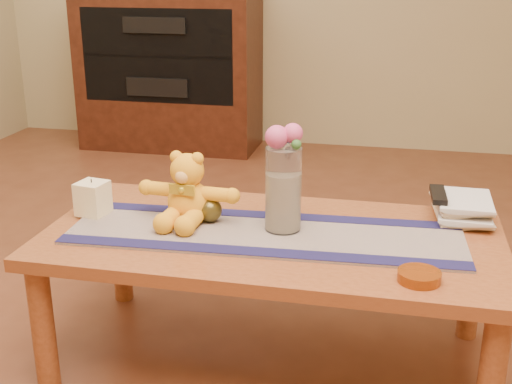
% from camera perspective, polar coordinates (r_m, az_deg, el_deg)
% --- Properties ---
extents(floor, '(5.50, 5.50, 0.00)m').
position_cam_1_polar(floor, '(2.25, 1.28, -14.16)').
color(floor, '#582B19').
rests_on(floor, ground).
extents(coffee_table_top, '(1.40, 0.70, 0.04)m').
position_cam_1_polar(coffee_table_top, '(2.05, 1.37, -4.06)').
color(coffee_table_top, brown).
rests_on(coffee_table_top, floor).
extents(table_leg_fl, '(0.07, 0.07, 0.41)m').
position_cam_1_polar(table_leg_fl, '(2.12, -17.88, -11.04)').
color(table_leg_fl, brown).
rests_on(table_leg_fl, floor).
extents(table_leg_fr, '(0.07, 0.07, 0.41)m').
position_cam_1_polar(table_leg_fr, '(1.89, 19.58, -15.21)').
color(table_leg_fr, brown).
rests_on(table_leg_fr, floor).
extents(table_leg_bl, '(0.07, 0.07, 0.41)m').
position_cam_1_polar(table_leg_bl, '(2.58, -11.56, -4.88)').
color(table_leg_bl, brown).
rests_on(table_leg_bl, floor).
extents(table_leg_br, '(0.07, 0.07, 0.41)m').
position_cam_1_polar(table_leg_br, '(2.39, 18.08, -7.43)').
color(table_leg_br, brown).
rests_on(table_leg_br, floor).
extents(persian_runner, '(1.22, 0.41, 0.01)m').
position_cam_1_polar(persian_runner, '(2.03, 0.73, -3.60)').
color(persian_runner, '#201B4D').
rests_on(persian_runner, coffee_table_top).
extents(runner_border_near, '(1.20, 0.12, 0.00)m').
position_cam_1_polar(runner_border_near, '(1.89, 0.06, -5.15)').
color(runner_border_near, '#181644').
rests_on(runner_border_near, persian_runner).
extents(runner_border_far, '(1.20, 0.12, 0.00)m').
position_cam_1_polar(runner_border_far, '(2.16, 1.32, -2.00)').
color(runner_border_far, '#181644').
rests_on(runner_border_far, persian_runner).
extents(teddy_bear, '(0.33, 0.28, 0.21)m').
position_cam_1_polar(teddy_bear, '(2.10, -5.85, 0.36)').
color(teddy_bear, '#FBAD1F').
rests_on(teddy_bear, persian_runner).
extents(pillar_candle, '(0.10, 0.10, 0.11)m').
position_cam_1_polar(pillar_candle, '(2.22, -13.88, -0.51)').
color(pillar_candle, '#FFF3BB').
rests_on(pillar_candle, persian_runner).
extents(candle_wick, '(0.00, 0.00, 0.01)m').
position_cam_1_polar(candle_wick, '(2.20, -14.01, 0.96)').
color(candle_wick, black).
rests_on(candle_wick, pillar_candle).
extents(glass_vase, '(0.11, 0.11, 0.26)m').
position_cam_1_polar(glass_vase, '(2.00, 2.37, 0.23)').
color(glass_vase, silver).
rests_on(glass_vase, persian_runner).
extents(potpourri_fill, '(0.09, 0.09, 0.18)m').
position_cam_1_polar(potpourri_fill, '(2.02, 2.36, -0.82)').
color(potpourri_fill, beige).
rests_on(potpourri_fill, glass_vase).
extents(rose_left, '(0.07, 0.07, 0.07)m').
position_cam_1_polar(rose_left, '(1.95, 1.80, 4.77)').
color(rose_left, '#D04982').
rests_on(rose_left, glass_vase).
extents(rose_right, '(0.06, 0.06, 0.06)m').
position_cam_1_polar(rose_right, '(1.95, 3.19, 5.08)').
color(rose_right, '#D04982').
rests_on(rose_right, glass_vase).
extents(blue_flower_back, '(0.04, 0.04, 0.04)m').
position_cam_1_polar(blue_flower_back, '(1.99, 2.90, 4.84)').
color(blue_flower_back, '#465899').
rests_on(blue_flower_back, glass_vase).
extents(blue_flower_side, '(0.04, 0.04, 0.04)m').
position_cam_1_polar(blue_flower_side, '(1.98, 1.68, 4.57)').
color(blue_flower_side, '#465899').
rests_on(blue_flower_side, glass_vase).
extents(leaf_sprig, '(0.03, 0.03, 0.03)m').
position_cam_1_polar(leaf_sprig, '(1.94, 3.49, 4.11)').
color(leaf_sprig, '#33662D').
rests_on(leaf_sprig, glass_vase).
extents(bronze_ball, '(0.10, 0.10, 0.08)m').
position_cam_1_polar(bronze_ball, '(2.10, -3.99, -1.56)').
color(bronze_ball, '#443C16').
rests_on(bronze_ball, persian_runner).
extents(book_bottom, '(0.19, 0.24, 0.02)m').
position_cam_1_polar(book_bottom, '(2.23, 15.24, -1.94)').
color(book_bottom, beige).
rests_on(book_bottom, coffee_table_top).
extents(book_lower, '(0.17, 0.23, 0.02)m').
position_cam_1_polar(book_lower, '(2.22, 15.42, -1.52)').
color(book_lower, beige).
rests_on(book_lower, book_bottom).
extents(book_upper, '(0.20, 0.24, 0.02)m').
position_cam_1_polar(book_upper, '(2.22, 15.17, -0.99)').
color(book_upper, beige).
rests_on(book_upper, book_lower).
extents(book_top, '(0.17, 0.23, 0.02)m').
position_cam_1_polar(book_top, '(2.21, 15.48, -0.58)').
color(book_top, beige).
rests_on(book_top, book_upper).
extents(tv_remote, '(0.05, 0.16, 0.02)m').
position_cam_1_polar(tv_remote, '(2.20, 15.43, -0.22)').
color(tv_remote, black).
rests_on(tv_remote, book_top).
extents(amber_dish, '(0.13, 0.13, 0.03)m').
position_cam_1_polar(amber_dish, '(1.79, 13.87, -7.07)').
color(amber_dish, '#BF5914').
rests_on(amber_dish, coffee_table_top).
extents(media_cabinet, '(1.20, 0.50, 1.10)m').
position_cam_1_polar(media_cabinet, '(4.65, -7.43, 10.55)').
color(media_cabinet, black).
rests_on(media_cabinet, floor).
extents(cabinet_cavity, '(1.02, 0.03, 0.61)m').
position_cam_1_polar(cabinet_cavity, '(4.42, -8.53, 11.49)').
color(cabinet_cavity, black).
rests_on(cabinet_cavity, media_cabinet).
extents(cabinet_shelf, '(1.02, 0.20, 0.02)m').
position_cam_1_polar(cabinet_shelf, '(4.50, -8.14, 11.64)').
color(cabinet_shelf, black).
rests_on(cabinet_shelf, media_cabinet).
extents(stereo_upper, '(0.42, 0.28, 0.10)m').
position_cam_1_polar(stereo_upper, '(4.49, -8.17, 14.18)').
color(stereo_upper, black).
rests_on(stereo_upper, media_cabinet).
extents(stereo_lower, '(0.42, 0.28, 0.12)m').
position_cam_1_polar(stereo_lower, '(4.54, -7.94, 9.21)').
color(stereo_lower, black).
rests_on(stereo_lower, media_cabinet).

